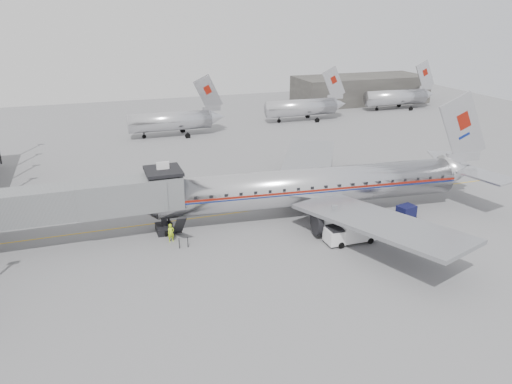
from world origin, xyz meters
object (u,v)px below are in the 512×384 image
at_px(ramp_worker, 171,233).
at_px(airliner, 317,186).
at_px(service_van, 351,230).
at_px(baggage_cart_navy, 406,212).
at_px(baggage_cart_white, 330,207).

bearing_deg(ramp_worker, airliner, -5.02).
bearing_deg(service_van, baggage_cart_navy, 20.32).
bearing_deg(baggage_cart_white, baggage_cart_navy, -35.54).
bearing_deg(ramp_worker, service_van, -30.40).
xyz_separation_m(baggage_cart_navy, ramp_worker, (-24.17, 2.63, 0.11)).
distance_m(airliner, baggage_cart_white, 2.67).
distance_m(airliner, ramp_worker, 16.08).
bearing_deg(airliner, service_van, -83.50).
height_order(baggage_cart_navy, baggage_cart_white, baggage_cart_white).
height_order(service_van, baggage_cart_navy, service_van).
height_order(baggage_cart_white, ramp_worker, baggage_cart_white).
bearing_deg(baggage_cart_navy, baggage_cart_white, 141.07).
relative_size(service_van, baggage_cart_white, 1.88).
xyz_separation_m(service_van, baggage_cart_white, (1.04, 6.37, -0.24)).
distance_m(service_van, baggage_cart_white, 6.46).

